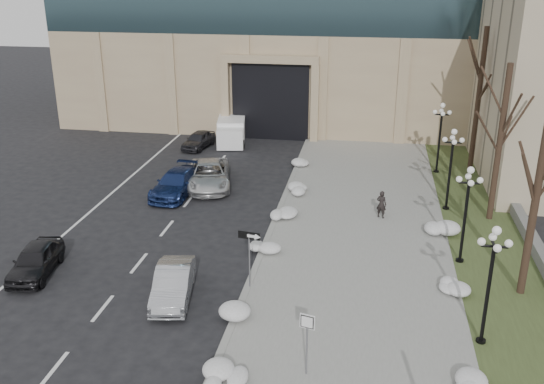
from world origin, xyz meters
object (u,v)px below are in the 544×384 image
at_px(one_way_sign, 253,243).
at_px(lamppost_c, 451,159).
at_px(box_truck, 232,130).
at_px(keep_sign, 307,332).
at_px(car_a, 35,260).
at_px(car_d, 209,175).
at_px(car_c, 177,183).
at_px(lamppost_a, 491,270).
at_px(car_e, 199,140).
at_px(lamppost_d, 441,129).
at_px(pedestrian, 381,204).
at_px(car_b, 173,284).
at_px(lamppost_b, 467,202).

height_order(one_way_sign, lamppost_c, lamppost_c).
xyz_separation_m(box_truck, keep_sign, (9.05, -27.81, 0.90)).
height_order(car_a, car_d, car_d).
bearing_deg(one_way_sign, car_c, 132.23).
height_order(one_way_sign, lamppost_a, lamppost_a).
height_order(car_e, lamppost_d, lamppost_d).
bearing_deg(box_truck, one_way_sign, -84.77).
bearing_deg(lamppost_c, car_c, -179.67).
bearing_deg(pedestrian, car_b, 70.72).
bearing_deg(car_c, one_way_sign, -52.28).
bearing_deg(car_e, box_truck, 59.01).
bearing_deg(pedestrian, one_way_sign, 79.73).
height_order(pedestrian, box_truck, box_truck).
distance_m(car_c, lamppost_b, 17.22).
bearing_deg(lamppost_d, car_b, -123.77).
xyz_separation_m(car_b, lamppost_c, (12.19, 11.73, 2.39)).
bearing_deg(car_c, car_e, 103.03).
distance_m(car_b, lamppost_c, 17.09).
xyz_separation_m(car_b, keep_sign, (6.05, -4.19, 1.11)).
height_order(lamppost_b, lamppost_d, same).
distance_m(car_a, lamppost_d, 25.73).
distance_m(pedestrian, lamppost_d, 9.42).
height_order(car_a, car_c, car_c).
distance_m(car_d, lamppost_c, 14.51).
height_order(box_truck, lamppost_c, lamppost_c).
relative_size(car_b, lamppost_d, 0.87).
relative_size(box_truck, lamppost_a, 1.28).
bearing_deg(car_e, lamppost_d, 0.07).
relative_size(car_d, lamppost_b, 1.16).
distance_m(box_truck, lamppost_b, 23.94).
height_order(lamppost_a, lamppost_c, same).
distance_m(car_a, car_c, 11.09).
xyz_separation_m(car_a, car_b, (6.76, -1.00, 0.00)).
xyz_separation_m(car_c, keep_sign, (9.67, -15.83, 1.07)).
xyz_separation_m(car_c, one_way_sign, (6.77, -10.44, 1.51)).
height_order(car_b, one_way_sign, one_way_sign).
height_order(car_c, lamppost_b, lamppost_b).
relative_size(car_a, box_truck, 0.65).
xyz_separation_m(car_e, pedestrian, (13.57, -11.46, 0.26)).
bearing_deg(lamppost_d, car_e, 169.93).
bearing_deg(lamppost_d, one_way_sign, -117.96).
xyz_separation_m(car_a, lamppost_c, (18.96, 10.73, 2.40)).
bearing_deg(lamppost_d, lamppost_b, -90.00).
bearing_deg(pedestrian, lamppost_c, -130.72).
bearing_deg(car_d, one_way_sign, -80.30).
height_order(car_b, car_e, car_b).
xyz_separation_m(lamppost_a, lamppost_b, (0.00, 6.50, 0.00)).
distance_m(car_d, car_e, 8.53).
distance_m(pedestrian, box_truck, 17.97).
bearing_deg(one_way_sign, keep_sign, -52.52).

